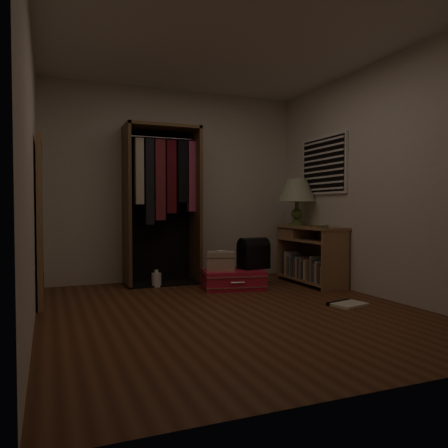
# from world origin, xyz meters

# --- Properties ---
(ground) EXTENTS (4.00, 4.00, 0.00)m
(ground) POSITION_xyz_m (0.00, 0.00, 0.00)
(ground) COLOR #522B17
(ground) RESTS_ON ground
(room_walls) EXTENTS (3.52, 4.02, 2.60)m
(room_walls) POSITION_xyz_m (0.08, 0.04, 1.50)
(room_walls) COLOR beige
(room_walls) RESTS_ON ground
(console_bookshelf) EXTENTS (0.42, 1.12, 0.75)m
(console_bookshelf) POSITION_xyz_m (1.54, 1.05, 0.39)
(console_bookshelf) COLOR #976E49
(console_bookshelf) RESTS_ON ground
(open_wardrobe) EXTENTS (0.97, 0.50, 2.05)m
(open_wardrobe) POSITION_xyz_m (-0.23, 1.77, 1.20)
(open_wardrobe) COLOR brown
(open_wardrobe) RESTS_ON ground
(floor_mirror) EXTENTS (0.06, 0.80, 1.70)m
(floor_mirror) POSITION_xyz_m (-1.70, 1.00, 0.85)
(floor_mirror) COLOR #A1764E
(floor_mirror) RESTS_ON ground
(pink_suitcase) EXTENTS (0.84, 0.68, 0.23)m
(pink_suitcase) POSITION_xyz_m (0.47, 1.08, 0.11)
(pink_suitcase) COLOR red
(pink_suitcase) RESTS_ON ground
(train_case) EXTENTS (0.40, 0.34, 0.24)m
(train_case) POSITION_xyz_m (0.32, 1.10, 0.34)
(train_case) COLOR tan
(train_case) RESTS_ON pink_suitcase
(black_bag) EXTENTS (0.39, 0.28, 0.39)m
(black_bag) POSITION_xyz_m (0.75, 1.09, 0.43)
(black_bag) COLOR black
(black_bag) RESTS_ON pink_suitcase
(table_lamp) EXTENTS (0.60, 0.60, 0.64)m
(table_lamp) POSITION_xyz_m (1.54, 1.35, 1.22)
(table_lamp) COLOR #465A2B
(table_lamp) RESTS_ON console_bookshelf
(brass_tray) EXTENTS (0.28, 0.28, 0.01)m
(brass_tray) POSITION_xyz_m (1.54, 0.83, 0.76)
(brass_tray) COLOR #B28244
(brass_tray) RESTS_ON console_bookshelf
(ceramic_bowl) EXTENTS (0.20, 0.20, 0.04)m
(ceramic_bowl) POSITION_xyz_m (1.49, 0.68, 0.77)
(ceramic_bowl) COLOR #A4C5A9
(ceramic_bowl) RESTS_ON console_bookshelf
(white_jug) EXTENTS (0.14, 0.14, 0.21)m
(white_jug) POSITION_xyz_m (-0.38, 1.54, 0.09)
(white_jug) COLOR white
(white_jug) RESTS_ON ground
(floor_book) EXTENTS (0.40, 0.35, 0.03)m
(floor_book) POSITION_xyz_m (1.17, -0.22, 0.01)
(floor_book) COLOR #ECE3C6
(floor_book) RESTS_ON ground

